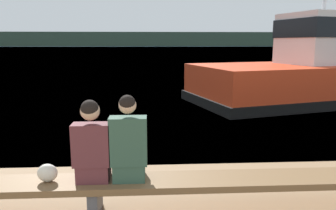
{
  "coord_description": "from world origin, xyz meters",
  "views": [
    {
      "loc": [
        0.91,
        -0.2,
        2.08
      ],
      "look_at": [
        1.3,
        6.58,
        0.77
      ],
      "focal_mm": 35.0,
      "sensor_mm": 36.0,
      "label": 1
    }
  ],
  "objects_px": {
    "person_right": "(128,144)",
    "tugboat_red": "(318,73)",
    "person_left": "(92,145)",
    "shopping_bag": "(47,173)",
    "bench_main": "(95,186)"
  },
  "relations": [
    {
      "from": "person_left",
      "to": "tugboat_red",
      "type": "relative_size",
      "value": 0.1
    },
    {
      "from": "tugboat_red",
      "to": "person_right",
      "type": "bearing_deg",
      "value": 125.08
    },
    {
      "from": "bench_main",
      "to": "person_right",
      "type": "bearing_deg",
      "value": -0.21
    },
    {
      "from": "bench_main",
      "to": "person_left",
      "type": "distance_m",
      "value": 0.52
    },
    {
      "from": "person_left",
      "to": "person_right",
      "type": "bearing_deg",
      "value": 0.01
    },
    {
      "from": "person_right",
      "to": "tugboat_red",
      "type": "bearing_deg",
      "value": 50.66
    },
    {
      "from": "person_right",
      "to": "shopping_bag",
      "type": "relative_size",
      "value": 4.42
    },
    {
      "from": "person_right",
      "to": "shopping_bag",
      "type": "bearing_deg",
      "value": 179.38
    },
    {
      "from": "person_left",
      "to": "shopping_bag",
      "type": "height_order",
      "value": "person_left"
    },
    {
      "from": "bench_main",
      "to": "person_right",
      "type": "relative_size",
      "value": 8.28
    },
    {
      "from": "person_left",
      "to": "shopping_bag",
      "type": "relative_size",
      "value": 4.2
    },
    {
      "from": "person_right",
      "to": "tugboat_red",
      "type": "distance_m",
      "value": 10.05
    },
    {
      "from": "person_right",
      "to": "tugboat_red",
      "type": "relative_size",
      "value": 0.11
    },
    {
      "from": "bench_main",
      "to": "person_left",
      "type": "bearing_deg",
      "value": -170.95
    },
    {
      "from": "person_left",
      "to": "tugboat_red",
      "type": "xyz_separation_m",
      "value": [
        6.81,
        7.78,
        0.09
      ]
    }
  ]
}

